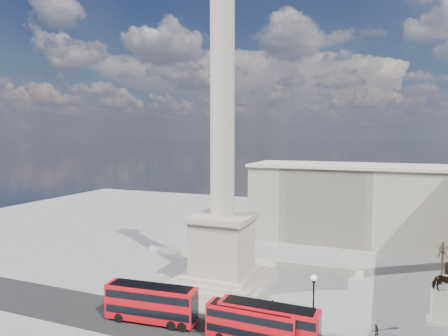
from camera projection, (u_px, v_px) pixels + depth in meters
ground at (209, 296)px, 56.65m from camera, size 180.00×180.00×0.00m
asphalt_road at (213, 335)px, 45.54m from camera, size 120.00×9.00×0.01m
nelsons_column at (222, 201)px, 60.25m from camera, size 14.00×14.00×49.85m
balustrade_wall at (246, 260)px, 71.40m from camera, size 40.00×0.60×1.10m
building_northeast at (370, 203)px, 85.51m from camera, size 51.00×17.00×16.60m
red_bus_a at (152, 303)px, 48.50m from camera, size 11.56×3.66×4.61m
red_bus_b at (252, 324)px, 43.60m from camera, size 10.16×2.55×4.10m
red_bus_c at (269, 324)px, 43.23m from camera, size 11.03×2.67×4.47m
victorian_lamp at (313, 301)px, 44.59m from camera, size 0.62×0.62×7.24m
equestrian_statue at (445, 303)px, 48.18m from camera, size 3.60×2.70×7.60m
bare_tree_far at (443, 250)px, 60.65m from camera, size 1.70×1.70×6.92m
pedestrian_walking at (273, 324)px, 46.46m from camera, size 0.71×0.56×1.74m
pedestrian_standing at (376, 331)px, 44.79m from camera, size 0.94×0.86×1.58m
pedestrian_crossing at (273, 306)px, 51.55m from camera, size 0.97×0.87×1.58m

